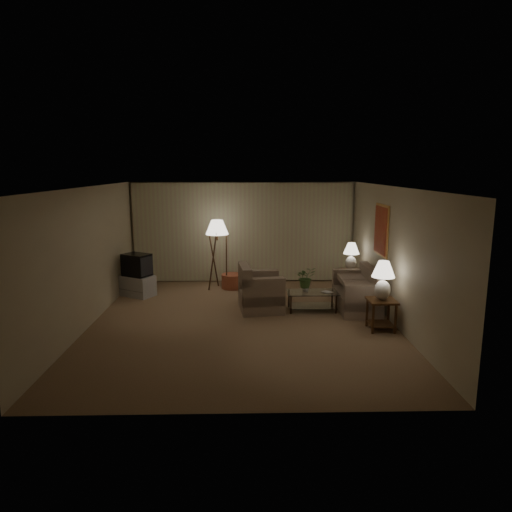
% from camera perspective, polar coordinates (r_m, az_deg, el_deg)
% --- Properties ---
extents(ground, '(7.00, 7.00, 0.00)m').
position_cam_1_polar(ground, '(9.30, -1.70, -8.23)').
color(ground, '#977153').
rests_on(ground, ground).
extents(room_shell, '(6.04, 7.02, 2.72)m').
position_cam_1_polar(room_shell, '(10.38, -1.58, 3.70)').
color(room_shell, beige).
rests_on(room_shell, ground).
extents(sofa, '(1.66, 0.90, 0.72)m').
position_cam_1_polar(sofa, '(10.28, 12.43, -4.52)').
color(sofa, gray).
rests_on(sofa, ground).
extents(armchair, '(1.16, 1.12, 0.79)m').
position_cam_1_polar(armchair, '(9.94, 0.62, -4.56)').
color(armchair, gray).
rests_on(armchair, ground).
extents(side_table_near, '(0.52, 0.52, 0.60)m').
position_cam_1_polar(side_table_near, '(9.06, 15.39, -6.44)').
color(side_table_near, '#3A2210').
rests_on(side_table_near, ground).
extents(side_table_far, '(0.53, 0.44, 0.60)m').
position_cam_1_polar(side_table_far, '(11.48, 11.71, -2.64)').
color(side_table_far, '#3A2210').
rests_on(side_table_far, ground).
extents(table_lamp_near, '(0.43, 0.43, 0.75)m').
position_cam_1_polar(table_lamp_near, '(8.89, 15.60, -2.54)').
color(table_lamp_near, silver).
rests_on(table_lamp_near, side_table_near).
extents(table_lamp_far, '(0.39, 0.39, 0.67)m').
position_cam_1_polar(table_lamp_far, '(11.36, 11.82, 0.26)').
color(table_lamp_far, silver).
rests_on(table_lamp_far, side_table_far).
extents(coffee_table, '(1.11, 0.60, 0.41)m').
position_cam_1_polar(coffee_table, '(10.02, 7.03, -5.23)').
color(coffee_table, silver).
rests_on(coffee_table, ground).
extents(tv_cabinet, '(1.20, 1.16, 0.50)m').
position_cam_1_polar(tv_cabinet, '(11.44, -14.55, -3.61)').
color(tv_cabinet, '#B1B1B4').
rests_on(tv_cabinet, ground).
extents(crt_tv, '(1.01, 0.99, 0.53)m').
position_cam_1_polar(crt_tv, '(11.33, -14.68, -1.08)').
color(crt_tv, black).
rests_on(crt_tv, tv_cabinet).
extents(floor_lamp, '(0.58, 0.58, 1.78)m').
position_cam_1_polar(floor_lamp, '(11.61, -4.84, 0.35)').
color(floor_lamp, '#3A2210').
rests_on(floor_lamp, ground).
extents(ottoman, '(0.65, 0.65, 0.37)m').
position_cam_1_polar(ottoman, '(11.81, -2.99, -3.15)').
color(ottoman, '#AF533B').
rests_on(ottoman, ground).
extents(vase, '(0.19, 0.19, 0.15)m').
position_cam_1_polar(vase, '(9.94, 6.20, -4.06)').
color(vase, silver).
rests_on(vase, coffee_table).
extents(flowers, '(0.48, 0.44, 0.46)m').
position_cam_1_polar(flowers, '(9.87, 6.24, -2.36)').
color(flowers, '#456D30').
rests_on(flowers, vase).
extents(book, '(0.27, 0.28, 0.02)m').
position_cam_1_polar(book, '(9.92, 8.57, -4.55)').
color(book, olive).
rests_on(book, coffee_table).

